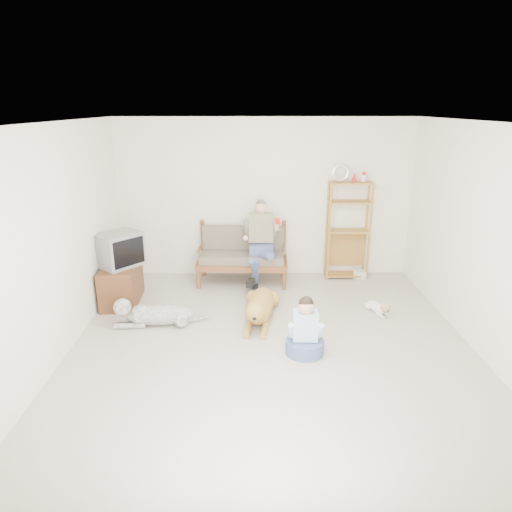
{
  "coord_description": "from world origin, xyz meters",
  "views": [
    {
      "loc": [
        -0.26,
        -4.94,
        2.88
      ],
      "look_at": [
        -0.18,
        1.0,
        0.9
      ],
      "focal_mm": 32.0,
      "sensor_mm": 36.0,
      "label": 1
    }
  ],
  "objects_px": {
    "tv_stand": "(121,284)",
    "golden_retriever": "(259,307)",
    "loveseat": "(242,254)",
    "etagere": "(348,229)"
  },
  "relations": [
    {
      "from": "etagere",
      "to": "tv_stand",
      "type": "bearing_deg",
      "value": -164.17
    },
    {
      "from": "golden_retriever",
      "to": "loveseat",
      "type": "bearing_deg",
      "value": 107.55
    },
    {
      "from": "etagere",
      "to": "tv_stand",
      "type": "distance_m",
      "value": 3.81
    },
    {
      "from": "loveseat",
      "to": "etagere",
      "type": "relative_size",
      "value": 0.78
    },
    {
      "from": "tv_stand",
      "to": "golden_retriever",
      "type": "relative_size",
      "value": 0.6
    },
    {
      "from": "loveseat",
      "to": "tv_stand",
      "type": "height_order",
      "value": "loveseat"
    },
    {
      "from": "golden_retriever",
      "to": "tv_stand",
      "type": "bearing_deg",
      "value": 170.8
    },
    {
      "from": "loveseat",
      "to": "etagere",
      "type": "distance_m",
      "value": 1.85
    },
    {
      "from": "loveseat",
      "to": "golden_retriever",
      "type": "height_order",
      "value": "loveseat"
    },
    {
      "from": "loveseat",
      "to": "etagere",
      "type": "bearing_deg",
      "value": 8.38
    }
  ]
}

